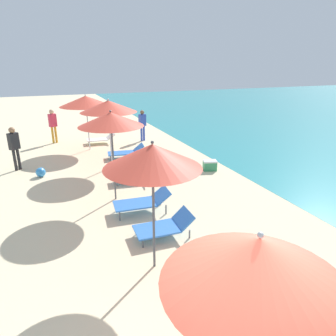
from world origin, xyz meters
The scene contains 18 objects.
umbrella_nearest centered at (0.11, -0.27, 2.25)m, with size 1.82×1.82×2.56m.
lounger_nearest_shoreside centered at (0.82, 0.83, 0.25)m, with size 1.31×0.81×0.51m.
umbrella_second centered at (0.18, 2.81, 2.37)m, with size 1.83×1.83×2.66m.
lounger_second_shoreside centered at (0.79, 3.80, 0.28)m, with size 1.41×0.74×0.56m.
lounger_second_inland centered at (0.87, 1.81, 0.28)m, with size 1.30×0.84×0.59m.
umbrella_third centered at (0.16, 6.32, 2.46)m, with size 1.86×1.86×2.72m.
lounger_third_shoreside centered at (1.17, 7.45, 0.30)m, with size 1.57×0.76×0.68m.
lounger_third_inland centered at (0.68, 5.17, 0.33)m, with size 1.59×0.81×0.62m.
umbrella_fourth centered at (0.70, 9.31, 2.42)m, with size 2.14×2.14×2.70m.
lounger_fourth_shoreside centered at (1.56, 10.32, 0.29)m, with size 1.64×0.88×0.59m.
lounger_fourth_inland centered at (1.70, 8.37, 0.33)m, with size 1.36×0.73×0.63m.
umbrella_farthest centered at (0.26, 12.32, 2.30)m, with size 2.39×2.39×2.60m.
lounger_farthest_shoreside centered at (0.99, 13.28, 0.26)m, with size 1.47×0.76×0.50m.
person_walking_near centered at (3.16, 13.03, 0.99)m, with size 0.42×0.34×1.63m.
person_walking_mid centered at (-2.78, 10.39, 1.03)m, with size 0.42×0.40×1.70m.
person_walking_far centered at (-1.24, 14.31, 1.07)m, with size 0.42×0.34×1.74m.
cooler_box centered at (4.16, 7.55, 0.20)m, with size 0.59×0.49×0.40m.
beach_ball centered at (-1.96, 9.24, 0.17)m, with size 0.35×0.35×0.35m, color #338CD8.
Camera 1 is at (-1.52, -2.10, 3.97)m, focal length 32.15 mm.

